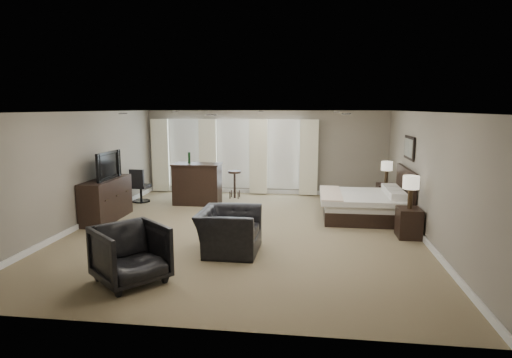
# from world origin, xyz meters

# --- Properties ---
(room) EXTENTS (7.60, 8.60, 2.64)m
(room) POSITION_xyz_m (0.00, 0.00, 1.30)
(room) COLOR #7C6D4F
(room) RESTS_ON ground
(window_bay) EXTENTS (5.25, 0.20, 2.30)m
(window_bay) POSITION_xyz_m (-1.00, 4.11, 1.20)
(window_bay) COLOR silver
(window_bay) RESTS_ON room
(bed) EXTENTS (1.99, 1.90, 1.27)m
(bed) POSITION_xyz_m (2.58, 1.44, 0.63)
(bed) COLOR silver
(bed) RESTS_ON ground
(nightstand_near) EXTENTS (0.46, 0.57, 0.62)m
(nightstand_near) POSITION_xyz_m (3.47, -0.01, 0.31)
(nightstand_near) COLOR black
(nightstand_near) RESTS_ON ground
(nightstand_far) EXTENTS (0.46, 0.56, 0.61)m
(nightstand_far) POSITION_xyz_m (3.47, 2.89, 0.31)
(nightstand_far) COLOR black
(nightstand_far) RESTS_ON ground
(lamp_near) EXTENTS (0.33, 0.33, 0.69)m
(lamp_near) POSITION_xyz_m (3.47, -0.01, 0.96)
(lamp_near) COLOR beige
(lamp_near) RESTS_ON nightstand_near
(lamp_far) EXTENTS (0.31, 0.31, 0.63)m
(lamp_far) POSITION_xyz_m (3.47, 2.89, 0.93)
(lamp_far) COLOR beige
(lamp_far) RESTS_ON nightstand_far
(wall_art) EXTENTS (0.04, 0.96, 0.56)m
(wall_art) POSITION_xyz_m (3.70, 1.44, 1.75)
(wall_art) COLOR slate
(wall_art) RESTS_ON room
(dresser) EXTENTS (0.55, 1.72, 1.00)m
(dresser) POSITION_xyz_m (-3.45, 0.51, 0.50)
(dresser) COLOR black
(dresser) RESTS_ON ground
(tv) EXTENTS (0.67, 1.16, 0.15)m
(tv) POSITION_xyz_m (-3.45, 0.51, 1.07)
(tv) COLOR black
(tv) RESTS_ON dresser
(armchair_near) EXTENTS (0.82, 1.25, 1.08)m
(armchair_near) POSITION_xyz_m (-0.08, -1.38, 0.54)
(armchair_near) COLOR black
(armchair_near) RESTS_ON ground
(armchair_far) EXTENTS (1.32, 1.33, 1.00)m
(armchair_far) POSITION_xyz_m (-1.31, -2.99, 0.50)
(armchair_far) COLOR black
(armchair_far) RESTS_ON ground
(bar_counter) EXTENTS (1.33, 0.69, 1.16)m
(bar_counter) POSITION_xyz_m (-1.73, 2.47, 0.58)
(bar_counter) COLOR black
(bar_counter) RESTS_ON ground
(bar_stool_left) EXTENTS (0.42, 0.42, 0.75)m
(bar_stool_left) POSITION_xyz_m (-1.50, 3.32, 0.38)
(bar_stool_left) COLOR black
(bar_stool_left) RESTS_ON ground
(bar_stool_right) EXTENTS (0.42, 0.42, 0.82)m
(bar_stool_right) POSITION_xyz_m (-0.84, 3.42, 0.41)
(bar_stool_right) COLOR black
(bar_stool_right) RESTS_ON ground
(desk_chair) EXTENTS (0.55, 0.55, 0.98)m
(desk_chair) POSITION_xyz_m (-3.41, 2.52, 0.49)
(desk_chair) COLOR black
(desk_chair) RESTS_ON ground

